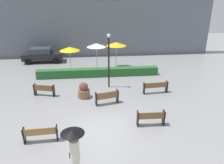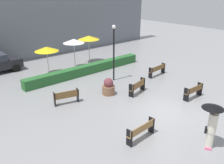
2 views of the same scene
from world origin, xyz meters
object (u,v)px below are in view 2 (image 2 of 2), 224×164
object	(u,v)px
patio_umbrella_yellow_far	(89,38)
bench_near_left	(141,130)
planter_pot	(108,87)
patio_umbrella_white	(74,41)
bench_far_left	(66,96)
bench_mid_center	(138,86)
bench_far_right	(157,69)
lamp_post	(114,48)
patio_umbrella_yellow	(47,49)
pedestrian_with_umbrella	(212,121)
bench_near_right	(194,91)

from	to	relation	value
patio_umbrella_yellow_far	bench_near_left	bearing A→B (deg)	-114.36
bench_near_left	planter_pot	world-z (taller)	planter_pot
patio_umbrella_white	bench_far_left	bearing A→B (deg)	-126.64
bench_far_left	patio_umbrella_white	xyz separation A→B (m)	(4.06, 5.46, 1.94)
bench_mid_center	patio_umbrella_yellow_far	world-z (taller)	patio_umbrella_yellow_far
bench_far_right	lamp_post	world-z (taller)	lamp_post
patio_umbrella_yellow	bench_near_left	bearing A→B (deg)	-93.95
bench_far_right	patio_umbrella_white	distance (m)	7.40
lamp_post	patio_umbrella_yellow_far	xyz separation A→B (m)	(1.19, 4.88, -0.16)
bench_far_right	planter_pot	size ratio (longest dim) A/B	1.68
bench_mid_center	pedestrian_with_umbrella	xyz separation A→B (m)	(-1.80, -6.07, 0.82)
bench_near_right	patio_umbrella_yellow_far	bearing A→B (deg)	93.28
pedestrian_with_umbrella	lamp_post	bearing A→B (deg)	76.24
bench_far_right	pedestrian_with_umbrella	size ratio (longest dim) A/B	0.90
bench_near_left	bench_far_left	world-z (taller)	bench_far_left
bench_near_right	pedestrian_with_umbrella	distance (m)	5.19
bench_far_right	patio_umbrella_white	bearing A→B (deg)	124.98
patio_umbrella_yellow	patio_umbrella_white	bearing A→B (deg)	-0.75
bench_near_left	pedestrian_with_umbrella	world-z (taller)	pedestrian_with_umbrella
bench_mid_center	pedestrian_with_umbrella	bearing A→B (deg)	-106.52
bench_mid_center	patio_umbrella_white	bearing A→B (deg)	92.88
bench_mid_center	bench_far_right	xyz separation A→B (m)	(3.74, 1.37, 0.00)
bench_near_left	patio_umbrella_white	xyz separation A→B (m)	(3.26, 10.93, 1.95)
bench_mid_center	bench_near_right	size ratio (longest dim) A/B	1.02
bench_near_left	planter_pot	xyz separation A→B (m)	(2.06, 4.90, -0.00)
bench_far_right	patio_umbrella_yellow	bearing A→B (deg)	138.25
bench_mid_center	patio_umbrella_yellow	bearing A→B (deg)	111.54
bench_near_left	bench_far_right	world-z (taller)	bench_far_right
bench_mid_center	planter_pot	xyz separation A→B (m)	(-1.56, 1.19, -0.03)
patio_umbrella_yellow_far	patio_umbrella_white	bearing A→B (deg)	-163.77
bench_far_right	bench_far_left	world-z (taller)	bench_far_right
lamp_post	bench_mid_center	bearing A→B (deg)	-97.82
lamp_post	patio_umbrella_white	xyz separation A→B (m)	(-0.76, 4.31, -0.11)
patio_umbrella_white	patio_umbrella_yellow	bearing A→B (deg)	179.25
patio_umbrella_yellow_far	lamp_post	bearing A→B (deg)	-103.66
bench_near_left	bench_far_right	bearing A→B (deg)	34.59
bench_near_left	planter_pot	bearing A→B (deg)	67.18
bench_far_left	patio_umbrella_yellow_far	xyz separation A→B (m)	(6.01, 6.02, 1.89)
bench_mid_center	bench_far_right	world-z (taller)	bench_mid_center
bench_far_right	lamp_post	size ratio (longest dim) A/B	0.45
patio_umbrella_white	lamp_post	bearing A→B (deg)	-79.95
bench_near_right	patio_umbrella_yellow	world-z (taller)	patio_umbrella_yellow
planter_pot	patio_umbrella_white	world-z (taller)	patio_umbrella_white
patio_umbrella_yellow	patio_umbrella_yellow_far	xyz separation A→B (m)	(4.45, 0.54, 0.24)
bench_near_left	patio_umbrella_yellow_far	world-z (taller)	patio_umbrella_yellow_far
bench_mid_center	bench_far_left	size ratio (longest dim) A/B	1.04
bench_near_left	planter_pot	distance (m)	5.31
bench_mid_center	patio_umbrella_yellow	world-z (taller)	patio_umbrella_yellow
planter_pot	patio_umbrella_white	bearing A→B (deg)	78.78
bench_near_right	planter_pot	size ratio (longest dim) A/B	1.41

